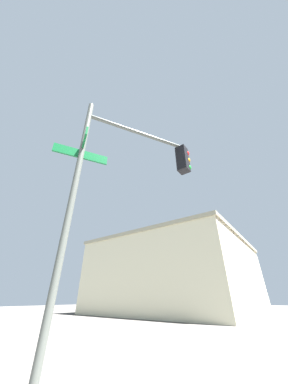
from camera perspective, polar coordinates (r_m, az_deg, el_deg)
traffic_signal_near at (r=4.39m, az=-3.11°, el=5.55°), size 1.89×3.02×5.91m
building_stucco at (r=29.51m, az=10.77°, el=-23.69°), size 18.09×20.25×8.48m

